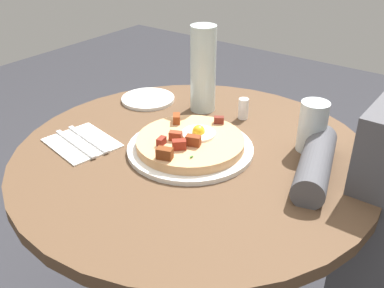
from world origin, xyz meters
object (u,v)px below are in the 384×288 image
(breakfast_pizza, at_px, (190,142))
(water_bottle, at_px, (203,69))
(bread_plate, at_px, (148,99))
(salt_shaker, at_px, (242,108))
(fork, at_px, (88,139))
(dining_table, at_px, (194,210))
(water_glass, at_px, (312,126))
(knife, at_px, (75,144))
(pizza_plate, at_px, (190,148))

(breakfast_pizza, distance_m, water_bottle, 0.26)
(bread_plate, height_order, salt_shaker, salt_shaker)
(salt_shaker, bearing_deg, bread_plate, -167.07)
(fork, bearing_deg, dining_table, -143.67)
(water_glass, bearing_deg, salt_shaker, 166.96)
(dining_table, relative_size, water_glass, 7.03)
(dining_table, bearing_deg, knife, -149.06)
(water_bottle, bearing_deg, fork, -110.10)
(breakfast_pizza, bearing_deg, water_glass, 38.05)
(dining_table, xyz_separation_m, bread_plate, (-0.29, 0.17, 0.18))
(breakfast_pizza, xyz_separation_m, water_bottle, (-0.12, 0.21, 0.10))
(water_glass, bearing_deg, pizza_plate, -141.98)
(bread_plate, height_order, knife, bread_plate)
(pizza_plate, distance_m, fork, 0.26)
(bread_plate, bearing_deg, salt_shaker, 12.93)
(bread_plate, bearing_deg, water_glass, 1.64)
(bread_plate, distance_m, knife, 0.32)
(breakfast_pizza, distance_m, bread_plate, 0.33)
(bread_plate, xyz_separation_m, water_bottle, (0.17, 0.05, 0.12))
(water_glass, xyz_separation_m, water_bottle, (-0.35, 0.03, 0.06))
(bread_plate, relative_size, salt_shaker, 2.74)
(knife, bearing_deg, dining_table, -138.05)
(fork, height_order, salt_shaker, salt_shaker)
(bread_plate, distance_m, fork, 0.29)
(pizza_plate, relative_size, bread_plate, 1.92)
(dining_table, height_order, water_bottle, water_bottle)
(water_glass, bearing_deg, fork, -147.55)
(bread_plate, height_order, fork, bread_plate)
(pizza_plate, height_order, bread_plate, pizza_plate)
(breakfast_pizza, height_order, water_bottle, water_bottle)
(knife, xyz_separation_m, salt_shaker, (0.25, 0.38, 0.02))
(fork, distance_m, water_bottle, 0.37)
(bread_plate, distance_m, water_glass, 0.52)
(salt_shaker, bearing_deg, water_glass, -13.04)
(pizza_plate, relative_size, salt_shaker, 5.24)
(fork, height_order, knife, same)
(pizza_plate, relative_size, water_glass, 2.46)
(breakfast_pizza, relative_size, bread_plate, 1.64)
(knife, bearing_deg, breakfast_pizza, -137.03)
(dining_table, xyz_separation_m, pizza_plate, (-0.01, 0.00, 0.19))
(breakfast_pizza, xyz_separation_m, water_glass, (0.23, 0.18, 0.04))
(water_glass, distance_m, salt_shaker, 0.23)
(breakfast_pizza, xyz_separation_m, fork, (-0.24, -0.12, -0.02))
(dining_table, height_order, pizza_plate, pizza_plate)
(dining_table, relative_size, fork, 4.87)
(breakfast_pizza, distance_m, water_glass, 0.30)
(dining_table, bearing_deg, bread_plate, 150.65)
(bread_plate, xyz_separation_m, salt_shaker, (0.29, 0.07, 0.02))
(pizza_plate, bearing_deg, salt_shaker, 88.54)
(bread_plate, bearing_deg, knife, -82.68)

